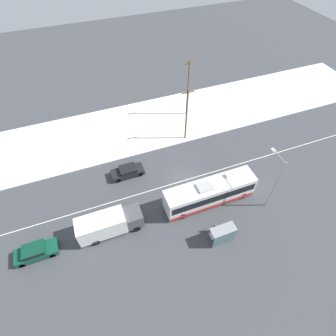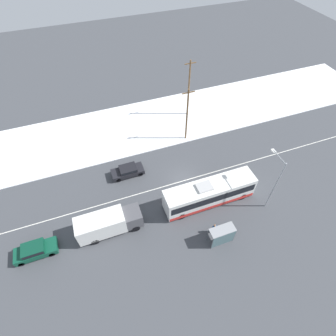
{
  "view_description": "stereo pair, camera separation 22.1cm",
  "coord_description": "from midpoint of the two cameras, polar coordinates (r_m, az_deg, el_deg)",
  "views": [
    {
      "loc": [
        -9.58,
        -19.48,
        27.41
      ],
      "look_at": [
        -1.63,
        1.69,
        1.4
      ],
      "focal_mm": 28.0,
      "sensor_mm": 36.0,
      "label": 1
    },
    {
      "loc": [
        -9.37,
        -19.56,
        27.41
      ],
      "look_at": [
        -1.63,
        1.69,
        1.4
      ],
      "focal_mm": 28.0,
      "sensor_mm": 36.0,
      "label": 2
    }
  ],
  "objects": [
    {
      "name": "utility_pole_snowlot",
      "position": [
        42.54,
        4.7,
        16.92
      ],
      "size": [
        1.8,
        0.24,
        9.45
      ],
      "color": "brown",
      "rests_on": "ground_plane"
    },
    {
      "name": "bus_shelter",
      "position": [
        29.39,
        12.08,
        -14.11
      ],
      "size": [
        2.76,
        1.2,
        2.4
      ],
      "color": "gray",
      "rests_on": "ground_plane"
    },
    {
      "name": "utility_pole_roadside",
      "position": [
        37.76,
        4.33,
        11.45
      ],
      "size": [
        1.8,
        0.24,
        8.58
      ],
      "color": "brown",
      "rests_on": "ground_plane"
    },
    {
      "name": "pedestrian_at_stop",
      "position": [
        30.39,
        10.23,
        -12.7
      ],
      "size": [
        0.59,
        0.26,
        1.64
      ],
      "color": "#23232D",
      "rests_on": "ground_plane"
    },
    {
      "name": "lane_marking_center",
      "position": [
        34.96,
        3.65,
        -2.78
      ],
      "size": [
        60.0,
        0.12,
        0.0
      ],
      "color": "silver",
      "rests_on": "ground_plane"
    },
    {
      "name": "parked_car_near_truck",
      "position": [
        32.19,
        -26.81,
        -15.65
      ],
      "size": [
        4.35,
        1.8,
        1.53
      ],
      "color": "#0F4733",
      "rests_on": "ground_plane"
    },
    {
      "name": "snow_lot",
      "position": [
        43.45,
        -2.93,
        9.91
      ],
      "size": [
        80.0,
        12.24,
        0.12
      ],
      "color": "white",
      "rests_on": "ground_plane"
    },
    {
      "name": "city_bus",
      "position": [
        32.01,
        9.17,
        -5.43
      ],
      "size": [
        11.2,
        2.57,
        3.45
      ],
      "color": "white",
      "rests_on": "ground_plane"
    },
    {
      "name": "streetlamp",
      "position": [
        31.24,
        22.43,
        -2.1
      ],
      "size": [
        0.36,
        2.48,
        7.8
      ],
      "color": "#9EA3A8",
      "rests_on": "ground_plane"
    },
    {
      "name": "box_truck",
      "position": [
        30.2,
        -12.73,
        -11.64
      ],
      "size": [
        7.18,
        2.3,
        2.94
      ],
      "color": "silver",
      "rests_on": "ground_plane"
    },
    {
      "name": "sedan_car",
      "position": [
        35.42,
        -8.58,
        -0.58
      ],
      "size": [
        4.29,
        1.8,
        1.36
      ],
      "rotation": [
        0.0,
        0.0,
        3.14
      ],
      "color": "black",
      "rests_on": "ground_plane"
    },
    {
      "name": "ground_plane",
      "position": [
        34.96,
        3.65,
        -2.78
      ],
      "size": [
        120.0,
        120.0,
        0.0
      ],
      "primitive_type": "plane",
      "color": "#424449"
    }
  ]
}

